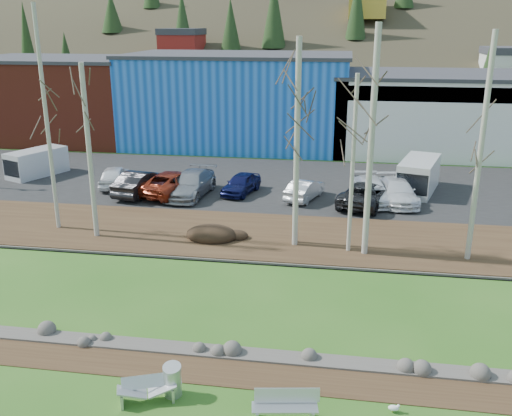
% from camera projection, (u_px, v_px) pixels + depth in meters
% --- Properties ---
extents(ground, '(200.00, 200.00, 0.00)m').
position_uv_depth(ground, '(197.00, 410.00, 16.97)').
color(ground, '#285B18').
rests_on(ground, ground).
extents(dirt_strip, '(80.00, 1.80, 0.03)m').
position_uv_depth(dirt_strip, '(213.00, 369.00, 18.93)').
color(dirt_strip, '#382616').
rests_on(dirt_strip, ground).
extents(near_bank_rocks, '(80.00, 0.80, 0.50)m').
position_uv_depth(near_bank_rocks, '(220.00, 353.00, 19.88)').
color(near_bank_rocks, '#47423D').
rests_on(near_bank_rocks, ground).
extents(river, '(80.00, 8.00, 0.90)m').
position_uv_depth(river, '(241.00, 300.00, 23.73)').
color(river, black).
rests_on(river, ground).
extents(far_bank_rocks, '(80.00, 0.80, 0.46)m').
position_uv_depth(far_bank_rocks, '(257.00, 261.00, 27.57)').
color(far_bank_rocks, '#47423D').
rests_on(far_bank_rocks, ground).
extents(far_bank, '(80.00, 7.00, 0.15)m').
position_uv_depth(far_bank, '(266.00, 236.00, 30.56)').
color(far_bank, '#382616').
rests_on(far_bank, ground).
extents(parking_lot, '(80.00, 14.00, 0.14)m').
position_uv_depth(parking_lot, '(287.00, 184.00, 40.41)').
color(parking_lot, black).
rests_on(parking_lot, ground).
extents(building_brick, '(16.32, 12.24, 7.80)m').
position_uv_depth(building_brick, '(60.00, 98.00, 55.96)').
color(building_brick, maroon).
rests_on(building_brick, ground).
extents(building_blue, '(20.40, 12.24, 8.30)m').
position_uv_depth(building_blue, '(240.00, 99.00, 53.18)').
color(building_blue, '#124CB3').
rests_on(building_blue, ground).
extents(building_white, '(18.36, 12.24, 6.80)m').
position_uv_depth(building_white, '(438.00, 112.00, 50.71)').
color(building_white, silver).
rests_on(building_white, ground).
extents(bench_intact, '(1.96, 0.86, 0.95)m').
position_uv_depth(bench_intact, '(285.00, 406.00, 16.40)').
color(bench_intact, '#B7B9BC').
rests_on(bench_intact, ground).
extents(bench_damaged, '(1.88, 1.18, 0.80)m').
position_uv_depth(bench_damaged, '(149.00, 389.00, 17.28)').
color(bench_damaged, '#B7B9BC').
rests_on(bench_damaged, ground).
extents(litter_bin, '(0.61, 0.61, 0.95)m').
position_uv_depth(litter_bin, '(173.00, 382.00, 17.52)').
color(litter_bin, '#B7B9BC').
rests_on(litter_bin, ground).
extents(seagull, '(0.38, 0.18, 0.27)m').
position_uv_depth(seagull, '(394.00, 408.00, 16.83)').
color(seagull, gold).
rests_on(seagull, ground).
extents(dirt_mound, '(2.68, 1.89, 0.53)m').
position_uv_depth(dirt_mound, '(211.00, 234.00, 29.95)').
color(dirt_mound, black).
rests_on(dirt_mound, far_bank).
extents(birch_0, '(0.26, 0.26, 9.00)m').
position_uv_depth(birch_0, '(89.00, 153.00, 29.05)').
color(birch_0, beige).
rests_on(birch_0, far_bank).
extents(birch_1, '(0.22, 0.22, 11.80)m').
position_uv_depth(birch_1, '(47.00, 121.00, 29.86)').
color(birch_1, beige).
rests_on(birch_1, far_bank).
extents(birch_2, '(0.28, 0.28, 10.25)m').
position_uv_depth(birch_2, '(297.00, 146.00, 27.65)').
color(birch_2, beige).
rests_on(birch_2, far_bank).
extents(birch_3, '(0.22, 0.22, 9.20)m').
position_uv_depth(birch_3, '(296.00, 155.00, 28.13)').
color(birch_3, beige).
rests_on(birch_3, far_bank).
extents(birch_4, '(0.20, 0.20, 8.65)m').
position_uv_depth(birch_4, '(353.00, 166.00, 27.14)').
color(birch_4, beige).
rests_on(birch_4, far_bank).
extents(birch_5, '(0.30, 0.30, 10.87)m').
position_uv_depth(birch_5, '(371.00, 145.00, 26.45)').
color(birch_5, beige).
rests_on(birch_5, far_bank).
extents(birch_6, '(0.25, 0.25, 10.57)m').
position_uv_depth(birch_6, '(481.00, 151.00, 25.84)').
color(birch_6, beige).
rests_on(birch_6, far_bank).
extents(car_0, '(2.50, 4.48, 1.44)m').
position_uv_depth(car_0, '(115.00, 176.00, 39.40)').
color(car_0, white).
rests_on(car_0, parking_lot).
extents(car_1, '(2.49, 5.07, 1.60)m').
position_uv_depth(car_1, '(141.00, 182.00, 37.54)').
color(car_1, black).
rests_on(car_1, parking_lot).
extents(car_2, '(4.21, 6.13, 1.56)m').
position_uv_depth(car_2, '(175.00, 183.00, 37.58)').
color(car_2, maroon).
rests_on(car_2, parking_lot).
extents(car_3, '(2.68, 5.59, 1.57)m').
position_uv_depth(car_3, '(191.00, 184.00, 37.24)').
color(car_3, gray).
rests_on(car_3, parking_lot).
extents(car_4, '(2.45, 4.19, 1.34)m').
position_uv_depth(car_4, '(241.00, 184.00, 37.76)').
color(car_4, '#101445').
rests_on(car_4, parking_lot).
extents(car_5, '(2.50, 4.15, 1.29)m').
position_uv_depth(car_5, '(305.00, 189.00, 36.54)').
color(car_5, silver).
rests_on(car_5, parking_lot).
extents(car_6, '(3.98, 5.80, 1.47)m').
position_uv_depth(car_6, '(366.00, 194.00, 35.32)').
color(car_6, '#242426').
rests_on(car_6, parking_lot).
extents(car_7, '(2.77, 5.22, 1.44)m').
position_uv_depth(car_7, '(370.00, 190.00, 36.09)').
color(car_7, white).
rests_on(car_7, parking_lot).
extents(car_8, '(2.77, 5.22, 1.44)m').
position_uv_depth(car_8, '(397.00, 191.00, 35.85)').
color(car_8, white).
rests_on(car_8, parking_lot).
extents(van_white, '(3.36, 5.38, 2.19)m').
position_uv_depth(van_white, '(418.00, 176.00, 37.96)').
color(van_white, white).
rests_on(van_white, parking_lot).
extents(van_grey, '(3.40, 4.75, 1.92)m').
position_uv_depth(van_grey, '(35.00, 163.00, 42.02)').
color(van_grey, silver).
rests_on(van_grey, parking_lot).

